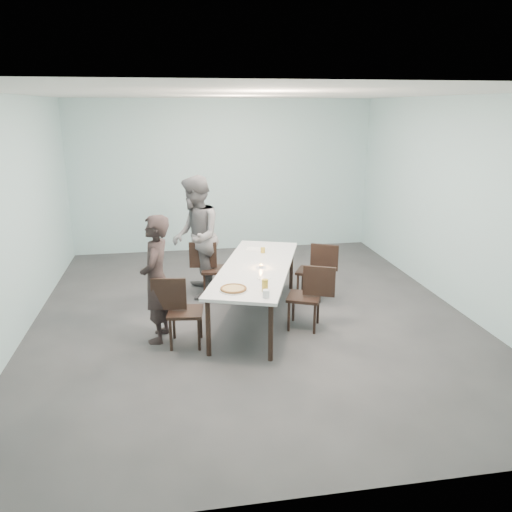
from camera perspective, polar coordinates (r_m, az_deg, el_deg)
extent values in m
plane|color=#333335|center=(7.16, -0.58, -6.69)|extent=(7.00, 7.00, 0.00)
cube|color=#A9D1D5|center=(10.13, -3.75, 9.06)|extent=(6.00, 0.02, 3.00)
cube|color=#A9D1D5|center=(3.44, 8.60, -6.55)|extent=(6.00, 0.02, 3.00)
cube|color=#A9D1D5|center=(6.92, -26.04, 3.80)|extent=(0.02, 7.00, 3.00)
cube|color=#A9D1D5|center=(7.75, 21.96, 5.52)|extent=(0.02, 7.00, 3.00)
cube|color=white|center=(6.57, -0.66, 18.06)|extent=(6.00, 7.00, 0.02)
cube|color=white|center=(6.83, 0.03, -1.32)|extent=(1.70, 2.75, 0.04)
cylinder|color=black|center=(5.93, -5.48, -8.20)|extent=(0.06, 0.06, 0.71)
cylinder|color=black|center=(8.15, -1.13, -1.07)|extent=(0.06, 0.06, 0.71)
cylinder|color=black|center=(5.80, 1.69, -8.74)|extent=(0.06, 0.06, 0.71)
cylinder|color=black|center=(8.05, 4.05, -1.33)|extent=(0.06, 0.06, 0.71)
cube|color=black|center=(6.21, -8.07, -6.37)|extent=(0.47, 0.47, 0.04)
cube|color=black|center=(6.14, -9.93, -4.31)|extent=(0.42, 0.09, 0.40)
cylinder|color=black|center=(6.16, -9.72, -8.91)|extent=(0.04, 0.04, 0.41)
cylinder|color=black|center=(6.47, -9.36, -7.61)|extent=(0.04, 0.04, 0.41)
cylinder|color=black|center=(6.13, -6.53, -8.92)|extent=(0.04, 0.04, 0.41)
cylinder|color=black|center=(6.44, -6.33, -7.61)|extent=(0.04, 0.04, 0.41)
cube|color=black|center=(7.72, -4.62, -1.56)|extent=(0.47, 0.47, 0.04)
cube|color=black|center=(7.66, -6.08, 0.13)|extent=(0.42, 0.09, 0.40)
cylinder|color=black|center=(7.64, -5.91, -3.58)|extent=(0.04, 0.04, 0.41)
cylinder|color=black|center=(7.96, -5.76, -2.73)|extent=(0.04, 0.04, 0.41)
cylinder|color=black|center=(7.63, -3.35, -3.56)|extent=(0.04, 0.04, 0.41)
cylinder|color=black|center=(7.95, -3.31, -2.71)|extent=(0.04, 0.04, 0.41)
cube|color=black|center=(6.64, 5.52, -4.70)|extent=(0.55, 0.55, 0.04)
cube|color=black|center=(6.53, 7.23, -2.88)|extent=(0.40, 0.21, 0.40)
cylinder|color=black|center=(6.86, 7.10, -6.06)|extent=(0.04, 0.04, 0.41)
cylinder|color=black|center=(6.55, 6.71, -7.18)|extent=(0.04, 0.04, 0.41)
cylinder|color=black|center=(6.90, 4.29, -5.82)|extent=(0.04, 0.04, 0.41)
cylinder|color=black|center=(6.60, 3.77, -6.92)|extent=(0.04, 0.04, 0.41)
cube|color=black|center=(7.68, 6.36, -1.73)|extent=(0.57, 0.57, 0.04)
cube|color=black|center=(7.57, 7.82, -0.14)|extent=(0.39, 0.23, 0.40)
cylinder|color=black|center=(7.88, 7.77, -3.02)|extent=(0.04, 0.04, 0.41)
cylinder|color=black|center=(7.56, 7.30, -3.86)|extent=(0.04, 0.04, 0.41)
cylinder|color=black|center=(7.94, 5.36, -2.78)|extent=(0.04, 0.04, 0.41)
cylinder|color=black|center=(7.63, 4.79, -3.60)|extent=(0.04, 0.04, 0.41)
imported|color=black|center=(6.27, -11.32, -2.61)|extent=(0.50, 0.65, 1.61)
imported|color=slate|center=(7.65, -6.90, 2.14)|extent=(0.72, 0.92, 1.87)
cylinder|color=white|center=(5.94, -2.59, -3.89)|extent=(0.34, 0.34, 0.01)
cylinder|color=tan|center=(5.94, -2.59, -3.77)|extent=(0.30, 0.30, 0.01)
torus|color=brown|center=(5.94, -2.59, -3.73)|extent=(0.32, 0.32, 0.03)
cylinder|color=white|center=(6.35, 0.90, -2.51)|extent=(0.18, 0.18, 0.01)
cylinder|color=gold|center=(5.88, 1.02, -3.39)|extent=(0.08, 0.08, 0.15)
cylinder|color=silver|center=(5.71, 1.15, -4.34)|extent=(0.08, 0.08, 0.09)
cylinder|color=silver|center=(6.75, 0.57, -1.21)|extent=(0.06, 0.06, 0.03)
cylinder|color=orange|center=(6.75, 0.57, -1.02)|extent=(0.04, 0.04, 0.01)
cylinder|color=gold|center=(7.44, 0.78, 0.67)|extent=(0.07, 0.07, 0.08)
cube|color=silver|center=(7.62, 0.03, 0.79)|extent=(0.36, 0.31, 0.01)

